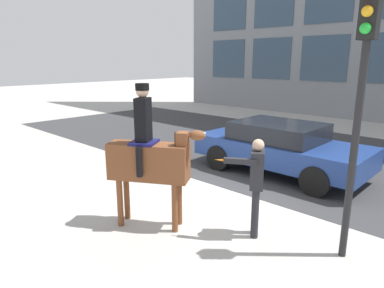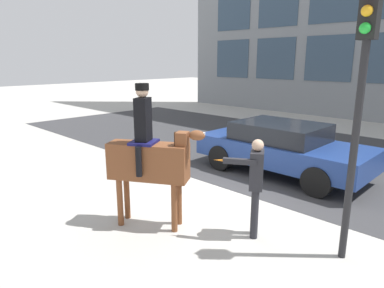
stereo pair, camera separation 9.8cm
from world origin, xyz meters
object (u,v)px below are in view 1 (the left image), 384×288
mounted_horse_lead (150,157)px  street_car_near_lane (280,146)px  pedestrian_bystander (256,180)px  traffic_light (361,85)px

mounted_horse_lead → street_car_near_lane: bearing=57.0°
pedestrian_bystander → street_car_near_lane: pedestrian_bystander is taller
mounted_horse_lead → pedestrian_bystander: 1.92m
street_car_near_lane → traffic_light: size_ratio=1.13×
street_car_near_lane → traffic_light: bearing=-46.8°
mounted_horse_lead → street_car_near_lane: (0.19, 4.40, -0.57)m
mounted_horse_lead → pedestrian_bystander: (1.62, 0.98, -0.29)m
mounted_horse_lead → street_car_near_lane: mounted_horse_lead is taller
pedestrian_bystander → street_car_near_lane: bearing=-98.6°
pedestrian_bystander → traffic_light: 2.20m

